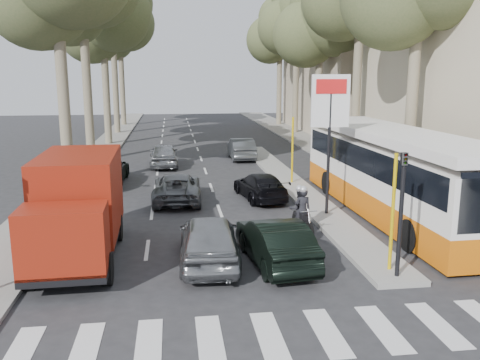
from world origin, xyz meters
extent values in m
plane|color=#28282B|center=(0.00, 0.00, 0.00)|extent=(120.00, 120.00, 0.00)
cube|color=gray|center=(8.60, 25.00, 0.06)|extent=(3.20, 70.00, 0.12)
cube|color=gray|center=(-8.00, 28.00, 0.06)|extent=(2.40, 64.00, 0.12)
cube|color=gray|center=(3.25, 11.00, 0.08)|extent=(1.50, 26.00, 0.16)
cube|color=#B7A88E|center=(15.50, 34.00, 8.00)|extent=(11.00, 20.00, 16.00)
cylinder|color=yellow|center=(3.25, -1.00, 1.75)|extent=(0.10, 0.10, 3.50)
cylinder|color=yellow|center=(3.25, 5.00, 1.75)|extent=(0.10, 0.10, 3.50)
cylinder|color=yellow|center=(3.25, 11.00, 1.75)|extent=(0.10, 0.10, 3.50)
cylinder|color=black|center=(3.25, 5.00, 2.60)|extent=(0.12, 0.12, 5.20)
cube|color=white|center=(3.25, 5.00, 4.60)|extent=(1.50, 0.10, 2.00)
cube|color=red|center=(3.25, 4.94, 5.15)|extent=(1.20, 0.02, 0.55)
cylinder|color=black|center=(3.25, -1.50, 1.60)|extent=(0.12, 0.12, 3.20)
imported|color=black|center=(3.25, -1.50, 3.10)|extent=(0.16, 0.41, 1.00)
cylinder|color=#6B604C|center=(-8.00, 12.00, 4.20)|extent=(0.56, 0.56, 8.40)
cylinder|color=#6B604C|center=(-8.10, 20.00, 4.48)|extent=(0.56, 0.56, 8.96)
sphere|color=#44542F|center=(-9.10, 20.60, 9.92)|extent=(5.20, 5.20, 5.20)
cylinder|color=#6B604C|center=(-7.90, 28.00, 4.06)|extent=(0.56, 0.56, 8.12)
sphere|color=#44542F|center=(-8.90, 28.60, 8.99)|extent=(5.20, 5.20, 5.20)
sphere|color=#44542F|center=(-7.00, 27.20, 10.15)|extent=(5.80, 5.80, 5.80)
sphere|color=#44542F|center=(-7.70, 29.10, 11.31)|extent=(4.80, 4.80, 4.80)
cylinder|color=#6B604C|center=(-8.00, 36.00, 4.76)|extent=(0.56, 0.56, 9.52)
sphere|color=#44542F|center=(-9.00, 36.60, 10.54)|extent=(5.20, 5.20, 5.20)
sphere|color=#44542F|center=(-7.10, 35.20, 11.90)|extent=(5.80, 5.80, 5.80)
cylinder|color=#6B604C|center=(-8.10, 44.00, 4.34)|extent=(0.56, 0.56, 8.68)
sphere|color=#44542F|center=(-9.10, 44.60, 9.61)|extent=(5.20, 5.20, 5.20)
sphere|color=#44542F|center=(-7.20, 43.20, 10.85)|extent=(5.80, 5.80, 5.80)
sphere|color=#44542F|center=(-7.90, 45.10, 12.09)|extent=(4.80, 4.80, 4.80)
cylinder|color=#6B604C|center=(9.00, 10.00, 4.20)|extent=(0.56, 0.56, 8.40)
cylinder|color=#6B604C|center=(9.10, 18.00, 4.62)|extent=(0.56, 0.56, 9.24)
sphere|color=#44542F|center=(8.10, 18.60, 10.23)|extent=(5.20, 5.20, 5.20)
cylinder|color=#6B604C|center=(8.90, 26.00, 3.92)|extent=(0.56, 0.56, 7.84)
sphere|color=#44542F|center=(7.90, 26.60, 8.68)|extent=(5.20, 5.20, 5.20)
sphere|color=#44542F|center=(9.80, 25.20, 9.80)|extent=(5.80, 5.80, 5.80)
sphere|color=#44542F|center=(9.10, 27.10, 10.92)|extent=(4.80, 4.80, 4.80)
cylinder|color=#6B604C|center=(9.00, 34.00, 4.48)|extent=(0.56, 0.56, 8.96)
sphere|color=#44542F|center=(8.00, 34.60, 9.92)|extent=(5.20, 5.20, 5.20)
sphere|color=#44542F|center=(9.90, 33.20, 11.20)|extent=(5.80, 5.80, 5.80)
sphere|color=#44542F|center=(9.20, 35.10, 12.48)|extent=(4.80, 4.80, 4.80)
cylinder|color=#6B604C|center=(9.10, 42.00, 4.20)|extent=(0.56, 0.56, 8.40)
sphere|color=#44542F|center=(8.10, 42.60, 9.30)|extent=(5.20, 5.20, 5.20)
sphere|color=#44542F|center=(10.00, 41.20, 10.50)|extent=(5.80, 5.80, 5.80)
sphere|color=#44542F|center=(9.30, 43.10, 11.70)|extent=(4.80, 4.80, 4.80)
imported|color=gray|center=(-1.77, 0.62, 0.75)|extent=(1.95, 4.46, 1.49)
imported|color=black|center=(0.19, 0.29, 0.69)|extent=(1.92, 4.35, 1.39)
imported|color=#4E5256|center=(-2.64, 8.40, 0.62)|extent=(2.18, 4.54, 1.25)
imported|color=black|center=(1.13, 8.31, 0.60)|extent=(2.22, 4.31, 1.20)
imported|color=gray|center=(-3.34, 17.30, 0.72)|extent=(1.81, 4.29, 1.45)
imported|color=#4E5256|center=(1.79, 19.51, 0.71)|extent=(1.51, 4.30, 1.42)
imported|color=black|center=(-6.30, 12.50, 0.74)|extent=(2.23, 5.19, 1.49)
cube|color=black|center=(-5.69, 1.29, 0.55)|extent=(2.33, 6.03, 0.25)
cylinder|color=black|center=(-6.64, -0.73, 0.45)|extent=(0.32, 0.90, 0.90)
cylinder|color=black|center=(-4.64, -0.68, 0.45)|extent=(0.32, 0.90, 0.90)
cylinder|color=black|center=(-6.73, 3.06, 0.45)|extent=(0.32, 0.90, 0.90)
cylinder|color=black|center=(-4.73, 3.10, 0.45)|extent=(0.32, 0.90, 0.90)
cube|color=maroon|center=(-5.63, -1.00, 1.44)|extent=(2.22, 1.45, 1.69)
cube|color=black|center=(-5.62, -1.65, 1.64)|extent=(1.99, 0.13, 0.90)
cube|color=maroon|center=(-5.71, 2.08, 1.94)|extent=(2.39, 4.24, 2.49)
cube|color=#D4620B|center=(5.94, 4.98, 0.63)|extent=(3.17, 13.27, 1.03)
cube|color=white|center=(5.94, 4.98, 2.01)|extent=(3.17, 13.27, 1.72)
cube|color=black|center=(5.94, 4.98, 2.35)|extent=(3.18, 12.74, 0.98)
cube|color=white|center=(5.94, 4.98, 3.27)|extent=(3.17, 13.27, 0.34)
cylinder|color=black|center=(4.72, 0.73, 0.52)|extent=(0.35, 1.11, 1.10)
cylinder|color=black|center=(4.53, 8.91, 0.52)|extent=(0.35, 1.11, 1.10)
cylinder|color=black|center=(7.16, 8.97, 0.52)|extent=(0.35, 1.11, 1.10)
cylinder|color=black|center=(1.81, 2.28, 0.31)|extent=(0.15, 0.62, 0.62)
cylinder|color=black|center=(1.68, 3.72, 0.31)|extent=(0.15, 0.62, 0.62)
cylinder|color=silver|center=(1.81, 2.35, 0.68)|extent=(0.09, 0.39, 0.77)
cube|color=black|center=(1.74, 3.05, 0.43)|extent=(0.28, 0.74, 0.29)
cube|color=black|center=(1.76, 2.86, 0.70)|extent=(0.33, 0.46, 0.21)
cube|color=black|center=(1.72, 3.34, 0.64)|extent=(0.33, 0.65, 0.12)
cylinder|color=silver|center=(1.80, 2.40, 0.99)|extent=(0.60, 0.09, 0.04)
imported|color=black|center=(1.74, 3.05, 0.86)|extent=(0.62, 0.44, 1.62)
imported|color=black|center=(1.71, 3.43, 0.81)|extent=(0.77, 0.48, 1.52)
sphere|color=#B2B2B7|center=(1.75, 3.00, 1.62)|extent=(0.27, 0.27, 0.27)
sphere|color=#B2B2B7|center=(1.71, 3.40, 1.56)|extent=(0.27, 0.27, 0.27)
imported|color=#40324B|center=(10.00, 5.34, 0.93)|extent=(1.03, 0.97, 1.63)
imported|color=brown|center=(7.61, 10.82, 1.04)|extent=(1.30, 1.00, 1.84)
camera|label=1|loc=(-2.79, -13.96, 5.61)|focal=38.00mm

